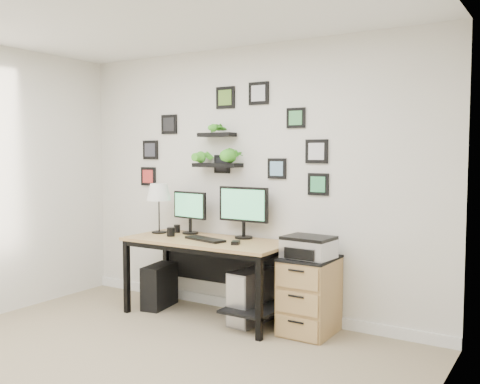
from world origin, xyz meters
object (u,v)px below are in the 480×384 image
Objects in this scene: pc_tower_black at (159,286)px; pc_tower_grey at (251,296)px; monitor_left at (190,209)px; mug at (171,232)px; printer at (308,247)px; monitor_right at (243,208)px; file_cabinet at (309,295)px; desk at (212,252)px; table_lamp at (159,193)px.

pc_tower_grey is (1.06, 0.06, 0.03)m from pc_tower_black.
monitor_left is at bearing 26.45° from pc_tower_black.
mug is 1.44m from printer.
file_cabinet is (0.76, -0.14, -0.71)m from monitor_right.
pc_tower_black is 1.63m from file_cabinet.
desk is 0.48m from mug.
table_lamp is at bearing -170.73° from monitor_right.
monitor_right reaches higher than desk.
mug reaches higher than desk.
printer is at bearing 1.41° from desk.
table_lamp is 0.99× the size of pc_tower_grey.
monitor_left is 0.83× the size of pc_tower_grey.
monitor_right is at bearing 139.03° from pc_tower_grey.
printer is at bearing -12.79° from monitor_right.
desk is 2.39× the size of file_cabinet.
desk is 0.87m from table_lamp.
printer reaches higher than pc_tower_grey.
mug is at bearing -171.33° from desk.
monitor_left reaches higher than mug.
table_lamp is at bearing 154.98° from mug.
monitor_right is 0.84m from pc_tower_grey.
monitor_left is 0.80× the size of monitor_right.
pc_tower_grey is at bearing -40.97° from monitor_right.
table_lamp is at bearing 179.24° from printer.
table_lamp reaches higher than desk.
monitor_right is 1.23× the size of pc_tower_black.
file_cabinet is 1.55× the size of printer.
monitor_left is 0.62m from monitor_right.
pc_tower_black is (-0.64, -0.02, -0.41)m from desk.
desk is at bearing -7.96° from pc_tower_black.
table_lamp is 1.18× the size of printer.
table_lamp is at bearing 179.39° from pc_tower_grey.
pc_tower_grey is (0.19, -0.16, -0.80)m from monitor_right.
file_cabinet is at bearing -10.41° from monitor_right.
monitor_right reaches higher than printer.
monitor_left is at bearing 21.22° from table_lamp.
monitor_left reaches higher than desk.
mug is at bearing -158.60° from monitor_right.
monitor_left is 1.11m from pc_tower_grey.
printer reaches higher than mug.
table_lamp is (-0.31, -0.12, 0.16)m from monitor_left.
printer is at bearing -8.20° from pc_tower_black.
monitor_right is 1.22m from pc_tower_black.
table_lamp reaches higher than monitor_right.
printer is at bearing -0.76° from table_lamp.
pc_tower_grey is at bearing -9.20° from monitor_left.
mug is 0.21× the size of printer.
monitor_left is 0.64× the size of file_cabinet.
file_cabinet reaches higher than pc_tower_grey.
desk is 3.72× the size of monitor_left.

